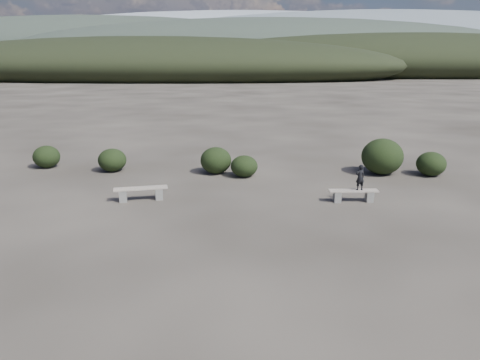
{
  "coord_description": "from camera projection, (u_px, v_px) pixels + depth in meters",
  "views": [
    {
      "loc": [
        0.7,
        -10.4,
        4.82
      ],
      "look_at": [
        -0.04,
        3.5,
        1.1
      ],
      "focal_mm": 35.0,
      "sensor_mm": 36.0,
      "label": 1
    }
  ],
  "objects": [
    {
      "name": "shrub_d",
      "position": [
        382.0,
        156.0,
        19.43
      ],
      "size": [
        1.71,
        1.71,
        1.5
      ],
      "primitive_type": "ellipsoid",
      "color": "black",
      "rests_on": "ground"
    },
    {
      "name": "shrub_e",
      "position": [
        431.0,
        164.0,
        19.22
      ],
      "size": [
        1.19,
        1.19,
        1.0
      ],
      "primitive_type": "ellipsoid",
      "color": "black",
      "rests_on": "ground"
    },
    {
      "name": "shrub_a",
      "position": [
        112.0,
        160.0,
        19.96
      ],
      "size": [
        1.19,
        1.19,
        0.98
      ],
      "primitive_type": "ellipsoid",
      "color": "black",
      "rests_on": "ground"
    },
    {
      "name": "mountain_ridges",
      "position": [
        254.0,
        47.0,
        336.0
      ],
      "size": [
        500.0,
        400.0,
        56.0
      ],
      "color": "black",
      "rests_on": "ground"
    },
    {
      "name": "shrub_b",
      "position": [
        216.0,
        160.0,
        19.59
      ],
      "size": [
        1.3,
        1.3,
        1.11
      ],
      "primitive_type": "ellipsoid",
      "color": "black",
      "rests_on": "ground"
    },
    {
      "name": "seated_person",
      "position": [
        360.0,
        177.0,
        15.69
      ],
      "size": [
        0.37,
        0.31,
        0.88
      ],
      "primitive_type": "imported",
      "rotation": [
        0.0,
        0.0,
        3.48
      ],
      "color": "black",
      "rests_on": "bench_right"
    },
    {
      "name": "shrub_f",
      "position": [
        46.0,
        157.0,
        20.62
      ],
      "size": [
        1.16,
        1.16,
        0.98
      ],
      "primitive_type": "ellipsoid",
      "color": "black",
      "rests_on": "ground"
    },
    {
      "name": "shrub_c",
      "position": [
        244.0,
        166.0,
        19.06
      ],
      "size": [
        1.11,
        1.11,
        0.88
      ],
      "primitive_type": "ellipsoid",
      "color": "black",
      "rests_on": "ground"
    },
    {
      "name": "ground",
      "position": [
        234.0,
        261.0,
        11.31
      ],
      "size": [
        1200.0,
        1200.0,
        0.0
      ],
      "primitive_type": "plane",
      "color": "#2A2520",
      "rests_on": "ground"
    },
    {
      "name": "bench_right",
      "position": [
        353.0,
        195.0,
        15.84
      ],
      "size": [
        1.67,
        0.48,
        0.41
      ],
      "rotation": [
        0.0,
        0.0,
        0.08
      ],
      "color": "slate",
      "rests_on": "ground"
    },
    {
      "name": "bench_left",
      "position": [
        141.0,
        193.0,
        15.99
      ],
      "size": [
        1.85,
        0.86,
        0.45
      ],
      "rotation": [
        0.0,
        0.0,
        0.28
      ],
      "color": "slate",
      "rests_on": "ground"
    }
  ]
}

